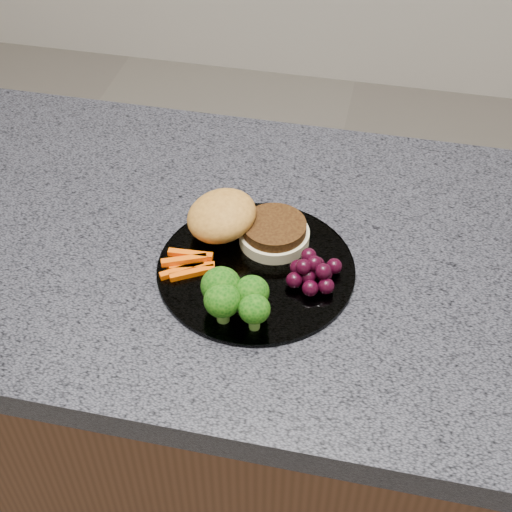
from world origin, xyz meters
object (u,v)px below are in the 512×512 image
at_px(burger, 240,224).
at_px(grape_bunch, 313,272).
at_px(island_cabinet, 254,431).
at_px(plate, 256,269).

relative_size(burger, grape_bunch, 2.82).
xyz_separation_m(island_cabinet, plate, (0.01, -0.05, 0.47)).
height_order(burger, grape_bunch, burger).
distance_m(plate, burger, 0.07).
height_order(island_cabinet, plate, plate).
relative_size(island_cabinet, plate, 4.62).
height_order(plate, burger, burger).
bearing_deg(plate, island_cabinet, 106.77).
distance_m(island_cabinet, plate, 0.48).
bearing_deg(plate, grape_bunch, -6.22).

